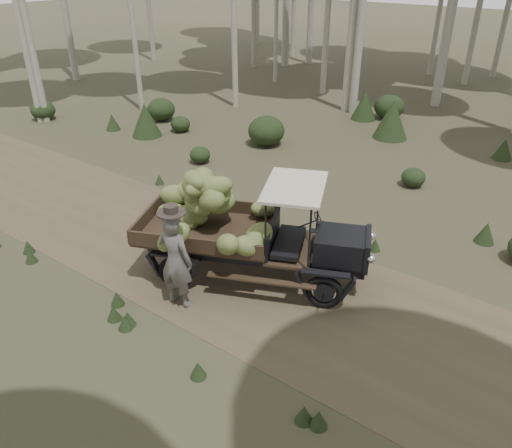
# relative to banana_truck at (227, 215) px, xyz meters

# --- Properties ---
(ground) EXTENTS (120.00, 120.00, 0.00)m
(ground) POSITION_rel_banana_truck_xyz_m (-0.86, 0.11, -1.37)
(ground) COLOR #473D2B
(ground) RESTS_ON ground
(dirt_track) EXTENTS (70.00, 4.00, 0.01)m
(dirt_track) POSITION_rel_banana_truck_xyz_m (-0.86, 0.11, -1.37)
(dirt_track) COLOR brown
(dirt_track) RESTS_ON ground
(banana_truck) EXTENTS (4.81, 3.32, 2.39)m
(banana_truck) POSITION_rel_banana_truck_xyz_m (0.00, 0.00, 0.00)
(banana_truck) COLOR black
(banana_truck) RESTS_ON ground
(farmer) EXTENTS (0.75, 0.57, 2.09)m
(farmer) POSITION_rel_banana_truck_xyz_m (-0.11, -1.37, -0.38)
(farmer) COLOR #5A5652
(farmer) RESTS_ON ground
(undergrowth) EXTENTS (23.23, 25.52, 1.38)m
(undergrowth) POSITION_rel_banana_truck_xyz_m (0.05, 1.30, -0.84)
(undergrowth) COLOR #233319
(undergrowth) RESTS_ON ground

